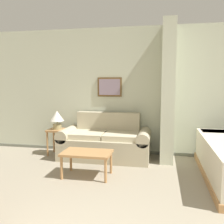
{
  "coord_description": "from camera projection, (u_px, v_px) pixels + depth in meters",
  "views": [
    {
      "loc": [
        0.66,
        -1.22,
        1.48
      ],
      "look_at": [
        -0.05,
        2.34,
        1.05
      ],
      "focal_mm": 40.0,
      "sensor_mm": 36.0,
      "label": 1
    }
  ],
  "objects": [
    {
      "name": "couch",
      "position": [
        105.0,
        142.0,
        4.92
      ],
      "size": [
        1.76,
        0.84,
        0.87
      ],
      "color": "#B7AD8E",
      "rests_on": "ground_plane"
    },
    {
      "name": "coffee_table",
      "position": [
        87.0,
        155.0,
        3.92
      ],
      "size": [
        0.77,
        0.48,
        0.4
      ],
      "color": "#B27F4C",
      "rests_on": "ground_plane"
    },
    {
      "name": "wall_back",
      "position": [
        129.0,
        91.0,
        5.2
      ],
      "size": [
        7.5,
        0.16,
        2.6
      ],
      "color": "beige",
      "rests_on": "ground_plane"
    },
    {
      "name": "table_lamp",
      "position": [
        57.0,
        118.0,
        5.09
      ],
      "size": [
        0.28,
        0.28,
        0.38
      ],
      "color": "tan",
      "rests_on": "side_table"
    },
    {
      "name": "side_table",
      "position": [
        57.0,
        134.0,
        5.13
      ],
      "size": [
        0.37,
        0.37,
        0.53
      ],
      "color": "#B27F4C",
      "rests_on": "ground_plane"
    },
    {
      "name": "wall_partition_pillar",
      "position": [
        168.0,
        92.0,
        4.66
      ],
      "size": [
        0.24,
        0.67,
        2.6
      ],
      "color": "beige",
      "rests_on": "ground_plane"
    }
  ]
}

